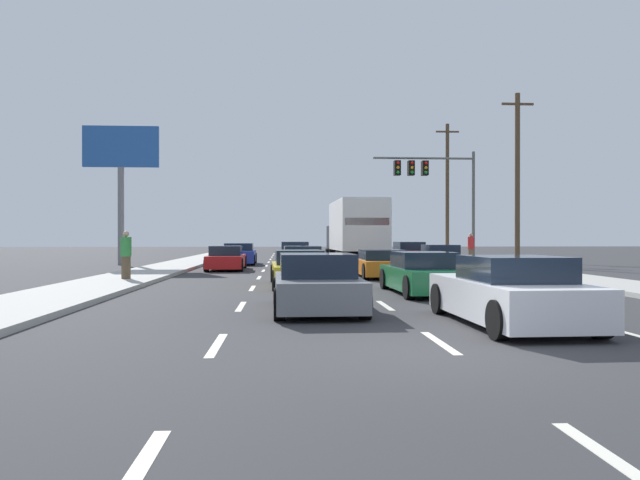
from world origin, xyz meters
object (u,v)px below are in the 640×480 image
at_px(car_yellow, 299,270).
at_px(utility_pole_far, 447,189).
at_px(car_blue, 239,255).
at_px(car_maroon, 409,254).
at_px(car_gray, 317,285).
at_px(traffic_signal_mast, 429,177).
at_px(car_navy, 439,259).
at_px(pedestrian_near_corner, 126,255).
at_px(utility_pole_mid, 517,177).
at_px(car_green, 424,275).
at_px(box_truck, 355,230).
at_px(car_orange, 381,264).
at_px(roadside_billboard, 121,165).
at_px(pedestrian_mid_block, 471,248).
at_px(car_red, 226,259).
at_px(car_tan, 302,260).
at_px(car_white, 510,294).
at_px(car_silver, 294,254).

height_order(car_yellow, utility_pole_far, utility_pole_far).
relative_size(car_blue, car_maroon, 0.95).
relative_size(car_gray, traffic_signal_mast, 0.58).
height_order(car_navy, pedestrian_near_corner, pedestrian_near_corner).
bearing_deg(utility_pole_mid, pedestrian_near_corner, -149.86).
xyz_separation_m(car_navy, utility_pole_mid, (5.29, 3.29, 4.40)).
distance_m(car_blue, car_maroon, 10.24).
distance_m(car_gray, car_green, 5.05).
bearing_deg(car_navy, car_maroon, 91.09).
distance_m(car_yellow, car_gray, 6.75).
xyz_separation_m(box_truck, car_orange, (0.08, -8.32, -1.50)).
bearing_deg(car_gray, pedestrian_near_corner, 126.58).
height_order(utility_pole_far, roadside_billboard, utility_pole_far).
height_order(car_blue, box_truck, box_truck).
xyz_separation_m(car_blue, pedestrian_mid_block, (13.65, -1.38, 0.42)).
bearing_deg(utility_pole_far, car_red, -134.87).
relative_size(car_gray, roadside_billboard, 0.51).
height_order(car_green, car_maroon, car_maroon).
bearing_deg(car_orange, car_gray, -106.52).
xyz_separation_m(car_gray, roadside_billboard, (-10.27, 22.44, 5.30)).
bearing_deg(car_navy, pedestrian_near_corner, -150.57).
bearing_deg(car_blue, car_tan, -66.89).
relative_size(utility_pole_mid, pedestrian_mid_block, 5.57).
distance_m(car_gray, car_maroon, 23.77).
distance_m(car_tan, car_yellow, 7.81).
xyz_separation_m(car_white, car_maroon, (3.40, 25.12, 0.02)).
relative_size(car_silver, utility_pole_far, 0.45).
distance_m(car_yellow, box_truck, 12.99).
bearing_deg(car_blue, car_orange, -60.79).
bearing_deg(car_yellow, utility_pole_mid, 45.37).
bearing_deg(traffic_signal_mast, box_truck, -132.43).
relative_size(car_gray, utility_pole_far, 0.40).
relative_size(car_silver, traffic_signal_mast, 0.65).
relative_size(car_white, traffic_signal_mast, 0.61).
height_order(car_tan, utility_pole_far, utility_pole_far).
height_order(car_orange, car_green, car_green).
distance_m(car_red, box_truck, 7.33).
relative_size(car_green, utility_pole_far, 0.42).
xyz_separation_m(car_tan, pedestrian_mid_block, (10.16, 6.80, 0.43)).
height_order(car_silver, traffic_signal_mast, traffic_signal_mast).
height_order(car_white, utility_pole_mid, utility_pole_mid).
height_order(car_gray, traffic_signal_mast, traffic_signal_mast).
relative_size(car_gray, car_navy, 1.02).
height_order(car_blue, car_orange, car_blue).
relative_size(car_red, roadside_billboard, 0.55).
distance_m(car_blue, car_navy, 12.31).
height_order(car_navy, pedestrian_mid_block, pedestrian_mid_block).
bearing_deg(car_red, car_tan, -30.48).
bearing_deg(car_gray, car_silver, 90.27).
xyz_separation_m(traffic_signal_mast, utility_pole_mid, (3.58, -5.86, -0.59)).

